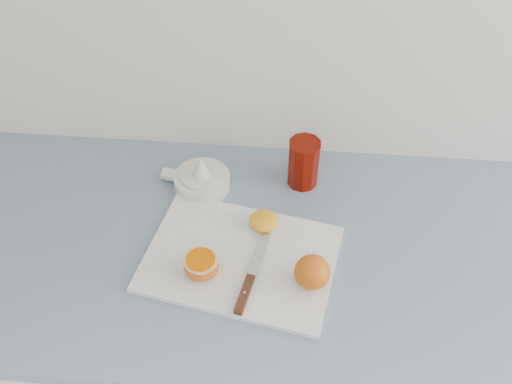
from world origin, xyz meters
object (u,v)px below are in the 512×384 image
cutting_board (241,259)px  half_orange (201,266)px  citrus_juicer (201,179)px  counter (242,349)px  red_tumbler (303,164)px

cutting_board → half_orange: size_ratio=5.47×
cutting_board → citrus_juicer: bearing=118.5°
counter → cutting_board: 0.45m
citrus_juicer → red_tumbler: bearing=8.4°
cutting_board → red_tumbler: 0.27m
half_orange → citrus_juicer: size_ratio=0.43×
half_orange → red_tumbler: (0.19, 0.28, 0.02)m
citrus_juicer → cutting_board: bearing=-61.5°
cutting_board → red_tumbler: red_tumbler is taller
half_orange → citrus_juicer: (-0.04, 0.25, -0.01)m
counter → cutting_board: (0.01, -0.05, 0.45)m
half_orange → cutting_board: bearing=31.7°
half_orange → red_tumbler: size_ratio=0.58×
counter → half_orange: size_ratio=36.11×
citrus_juicer → half_orange: bearing=-81.0°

